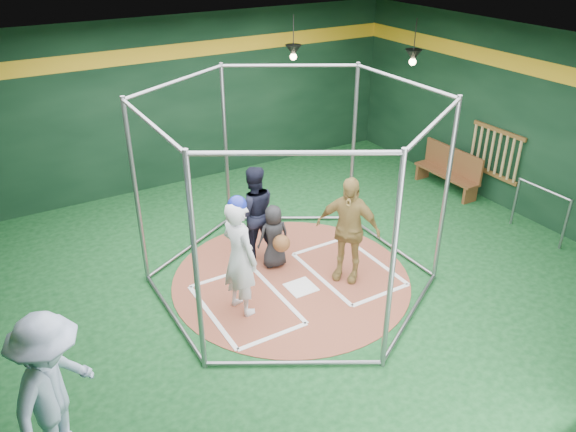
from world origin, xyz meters
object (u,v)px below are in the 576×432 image
batter_figure (240,256)px  visitor_leopard (348,229)px  umpire (253,212)px  dugout_bench (449,169)px

batter_figure → visitor_leopard: size_ratio=1.06×
visitor_leopard → umpire: 1.65m
batter_figure → dugout_bench: (5.65, 1.52, -0.46)m
batter_figure → dugout_bench: batter_figure is taller
visitor_leopard → batter_figure: bearing=-130.5°
batter_figure → umpire: (0.88, 1.27, -0.11)m
visitor_leopard → umpire: size_ratio=1.08×
batter_figure → visitor_leopard: (1.82, -0.09, -0.05)m
batter_figure → dugout_bench: size_ratio=1.18×
dugout_bench → batter_figure: bearing=-164.9°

